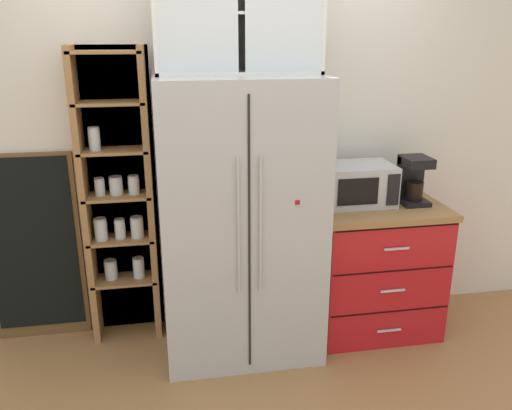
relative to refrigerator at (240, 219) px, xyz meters
The scene contains 13 objects.
ground_plane 0.86m from the refrigerator, 90.11° to the right, with size 10.69×10.69×0.00m, color #9E7042.
wall_back_cream 0.57m from the refrigerator, 90.00° to the left, with size 4.99×0.10×2.55m, color silver.
refrigerator is the anchor object (origin of this frame).
pantry_shelf_column 0.80m from the refrigerator, 158.06° to the left, with size 0.48×0.25×1.88m.
counter_cabinet 1.01m from the refrigerator, ahead, with size 0.83×0.63×0.89m.
microwave 0.81m from the refrigerator, ahead, with size 0.44×0.33×0.26m.
coffee_maker 1.16m from the refrigerator, ahead, with size 0.17×0.20×0.31m.
mug_cream 0.93m from the refrigerator, ahead, with size 0.11×0.08×0.08m.
mug_sage 0.93m from the refrigerator, ahead, with size 0.11×0.08×0.09m.
bottle_amber 0.93m from the refrigerator, ahead, with size 0.07×0.07×0.25m.
bottle_cobalt 0.94m from the refrigerator, ahead, with size 0.06×0.06×0.25m.
upper_cabinet 1.18m from the refrigerator, 90.00° to the left, with size 0.92×0.32×0.64m.
chalkboard_menu 1.36m from the refrigerator, 165.85° to the left, with size 0.60×0.04×1.25m.
Camera 1 is at (-0.43, -2.97, 1.96)m, focal length 36.65 mm.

